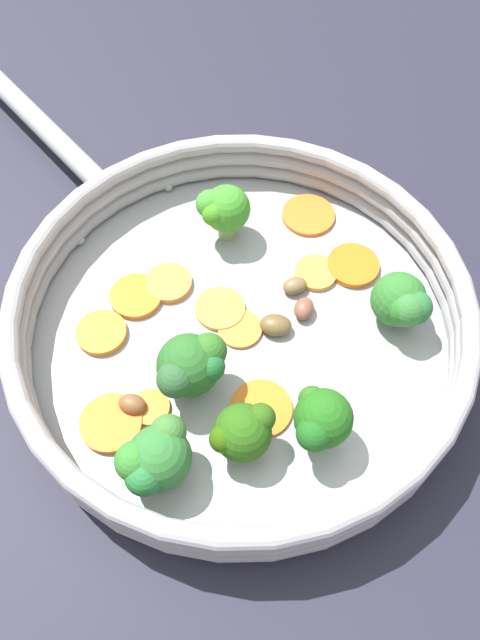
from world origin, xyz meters
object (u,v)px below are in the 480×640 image
Objects in this scene: broccoli_floret_1 at (223,210)px; carrot_slice_0 at (136,296)px; carrot_slice_2 at (261,408)px; mushroom_piece_1 at (304,309)px; carrot_slice_4 at (312,269)px; mushroom_piece_0 at (276,325)px; broccoli_floret_3 at (155,458)px; carrot_slice_1 at (113,426)px; broccoli_floret_2 at (402,303)px; carrot_slice_8 at (353,265)px; carrot_slice_5 at (242,322)px; broccoli_floret_0 at (243,432)px; mushroom_piece_2 at (298,288)px; broccoli_floret_4 at (191,366)px; broccoli_floret_5 at (321,419)px; carrot_slice_3 at (222,307)px; mushroom_piece_3 at (132,404)px; carrot_slice_9 at (169,283)px; carrot_slice_7 at (308,215)px; carrot_slice_10 at (151,408)px; carrot_slice_6 at (101,333)px.

carrot_slice_0 is at bearing -87.54° from broccoli_floret_1.
mushroom_piece_1 is (-0.04, 0.08, 0.01)m from carrot_slice_2.
broccoli_floret_1 is at bearing -158.27° from carrot_slice_4.
mushroom_piece_0 and mushroom_piece_1 have the same top height.
broccoli_floret_3 is at bearing -29.27° from carrot_slice_0.
carrot_slice_1 is 0.23m from broccoli_floret_2.
carrot_slice_1 is at bearing -92.94° from carrot_slice_8.
carrot_slice_5 is 0.66× the size of broccoli_floret_1.
carrot_slice_5 is 0.10m from broccoli_floret_0.
broccoli_floret_3 reaches higher than broccoli_floret_2.
carrot_slice_0 and carrot_slice_8 have the same top height.
mushroom_piece_2 reaches higher than carrot_slice_1.
carrot_slice_5 is 1.39× the size of mushroom_piece_0.
broccoli_floret_4 is 1.08× the size of broccoli_floret_5.
broccoli_floret_0 is 0.16m from broccoli_floret_2.
broccoli_floret_0 reaches higher than mushroom_piece_0.
broccoli_floret_5 is 2.13× the size of mushroom_piece_0.
carrot_slice_3 is at bearing -155.01° from mushroom_piece_0.
mushroom_piece_3 reaches higher than carrot_slice_3.
carrot_slice_1 is 0.17m from mushroom_piece_1.
carrot_slice_1 is 0.14m from mushroom_piece_0.
mushroom_piece_0 reaches higher than carrot_slice_9.
carrot_slice_1 is (0.08, -0.08, 0.00)m from carrot_slice_0.
mushroom_piece_3 reaches higher than carrot_slice_4.
broccoli_floret_2 is (0.00, 0.16, 0.00)m from broccoli_floret_0.
carrot_slice_7 is at bearing 101.70° from carrot_slice_3.
mushroom_piece_0 is (0.01, 0.11, 0.00)m from carrot_slice_10.
carrot_slice_3 is 0.85× the size of broccoli_floret_0.
broccoli_floret_2 is at bearing 44.32° from carrot_slice_3.
carrot_slice_10 is 0.08m from broccoli_floret_0.
mushroom_piece_3 is (0.00, -0.19, 0.00)m from carrot_slice_4.
carrot_slice_1 is 0.97× the size of carrot_slice_7.
carrot_slice_1 and carrot_slice_6 have the same top height.
carrot_slice_9 is 0.15m from broccoli_floret_0.
carrot_slice_3 is at bearing -109.88° from carrot_slice_8.
carrot_slice_9 reaches higher than carrot_slice_3.
carrot_slice_7 is at bearing 111.37° from carrot_slice_5.
broccoli_floret_2 is at bearing 38.21° from carrot_slice_9.
carrot_slice_8 reaches higher than carrot_slice_2.
carrot_slice_0 is at bearing 171.88° from broccoli_floret_4.
mushroom_piece_0 is at bearing -68.99° from mushroom_piece_2.
carrot_slice_9 is at bearing -80.83° from broccoli_floret_1.
broccoli_floret_4 reaches higher than carrot_slice_7.
carrot_slice_0 is 0.14m from mushroom_piece_1.
broccoli_floret_0 is (0.01, -0.03, 0.03)m from carrot_slice_2.
broccoli_floret_4 is (-0.06, 0.00, 0.00)m from broccoli_floret_0.
carrot_slice_8 is (0.02, 0.03, 0.00)m from carrot_slice_4.
mushroom_piece_0 is at bearing -56.23° from carrot_slice_7.
carrot_slice_10 is at bearing -153.47° from broccoli_floret_0.
broccoli_floret_3 reaches higher than mushroom_piece_0.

